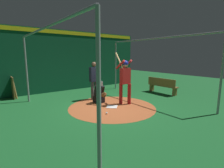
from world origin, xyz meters
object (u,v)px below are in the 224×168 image
(baseball_1, at_px, (107,113))
(bat_rack, at_px, (13,88))
(home_plate, at_px, (112,107))
(batter, at_px, (125,78))
(baseball_0, at_px, (129,101))
(umpire, at_px, (94,79))
(bench, at_px, (162,85))
(catcher, at_px, (99,94))

(baseball_1, bearing_deg, bat_rack, -154.03)
(home_plate, distance_m, baseball_1, 0.88)
(batter, distance_m, baseball_0, 1.17)
(umpire, bearing_deg, batter, 23.71)
(batter, distance_m, umpire, 1.60)
(batter, relative_size, bench, 1.26)
(umpire, relative_size, bench, 1.01)
(bench, xyz_separation_m, baseball_1, (0.91, -4.39, -0.40))
(bench, bearing_deg, home_plate, -84.72)
(home_plate, relative_size, baseball_0, 5.68)
(catcher, bearing_deg, bat_rack, -138.73)
(baseball_0, height_order, baseball_1, same)
(bat_rack, height_order, baseball_1, bat_rack)
(batter, xyz_separation_m, baseball_0, (-0.09, 0.35, -1.11))
(home_plate, xyz_separation_m, umpire, (-1.49, 0.07, 0.99))
(batter, height_order, catcher, batter)
(home_plate, bearing_deg, umpire, 177.27)
(bat_rack, xyz_separation_m, bench, (3.81, 6.68, -0.05))
(batter, relative_size, baseball_0, 29.69)
(catcher, height_order, bench, catcher)
(bat_rack, bearing_deg, home_plate, 35.56)
(home_plate, height_order, baseball_1, baseball_1)
(catcher, relative_size, umpire, 0.56)
(home_plate, relative_size, catcher, 0.42)
(catcher, relative_size, bat_rack, 0.94)
(catcher, relative_size, bench, 0.57)
(bench, distance_m, baseball_0, 2.70)
(baseball_1, bearing_deg, home_plate, 130.14)
(home_plate, relative_size, bat_rack, 0.40)
(catcher, bearing_deg, bench, 82.48)
(home_plate, xyz_separation_m, batter, (-0.03, 0.71, 1.14))
(bat_rack, distance_m, baseball_0, 5.72)
(batter, relative_size, umpire, 1.24)
(bench, bearing_deg, baseball_0, -85.14)
(batter, bearing_deg, bench, 95.98)
(home_plate, height_order, batter, batter)
(home_plate, bearing_deg, baseball_0, 96.32)
(umpire, relative_size, baseball_0, 23.98)
(baseball_0, xyz_separation_m, baseball_1, (0.68, -1.73, 0.00))
(home_plate, relative_size, umpire, 0.24)
(bench, xyz_separation_m, baseball_0, (0.23, -2.66, -0.40))
(umpire, height_order, baseball_1, umpire)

